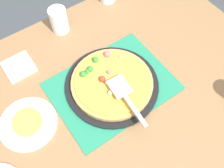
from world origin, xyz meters
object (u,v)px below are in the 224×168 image
object	(u,v)px
plate_far_right	(28,123)
served_slice_right	(27,122)
cup_near	(59,20)
pizza_server	(125,97)
pizza_pan	(112,85)
pizza	(111,82)
napkin_stack	(19,67)

from	to	relation	value
plate_far_right	served_slice_right	distance (m)	0.01
cup_near	pizza_server	bearing A→B (deg)	91.15
served_slice_right	cup_near	bearing A→B (deg)	-133.98
cup_near	pizza_server	xyz separation A→B (m)	(-0.01, 0.49, 0.01)
pizza_pan	cup_near	xyz separation A→B (m)	(0.02, -0.40, 0.05)
pizza_pan	pizza	bearing A→B (deg)	-81.42
pizza_pan	plate_far_right	xyz separation A→B (m)	(0.35, -0.05, -0.01)
napkin_stack	plate_far_right	bearing A→B (deg)	72.64
pizza_server	napkin_stack	world-z (taller)	pizza_server
served_slice_right	plate_far_right	bearing A→B (deg)	90.00
pizza_server	napkin_stack	size ratio (longest dim) A/B	1.94
pizza_server	plate_far_right	bearing A→B (deg)	-22.71
pizza_pan	plate_far_right	world-z (taller)	pizza_pan
pizza	napkin_stack	distance (m)	0.41
pizza_pan	plate_far_right	size ratio (longest dim) A/B	1.73
pizza_server	served_slice_right	bearing A→B (deg)	-22.71
pizza	served_slice_right	xyz separation A→B (m)	(0.35, -0.04, -0.02)
plate_far_right	served_slice_right	world-z (taller)	served_slice_right
napkin_stack	cup_near	bearing A→B (deg)	-160.58
pizza	napkin_stack	size ratio (longest dim) A/B	2.75
served_slice_right	cup_near	xyz separation A→B (m)	(-0.34, -0.35, 0.04)
pizza_pan	plate_far_right	distance (m)	0.36
served_slice_right	pizza_server	bearing A→B (deg)	157.29
served_slice_right	napkin_stack	xyz separation A→B (m)	(-0.08, -0.26, -0.01)
pizza	pizza_server	distance (m)	0.11
plate_far_right	served_slice_right	xyz separation A→B (m)	(0.00, -0.00, 0.01)
pizza	plate_far_right	world-z (taller)	pizza
pizza	pizza_server	bearing A→B (deg)	85.97
plate_far_right	cup_near	size ratio (longest dim) A/B	1.83
cup_near	napkin_stack	bearing A→B (deg)	19.42
pizza	pizza_server	size ratio (longest dim) A/B	1.42
cup_near	napkin_stack	xyz separation A→B (m)	(0.26, 0.09, -0.05)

